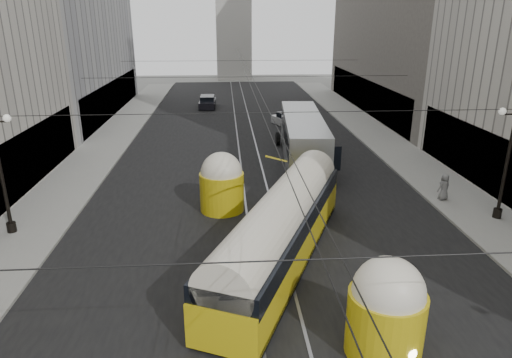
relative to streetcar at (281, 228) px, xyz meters
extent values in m
cube|color=black|center=(-0.50, 18.11, -1.67)|extent=(20.00, 85.00, 0.02)
cube|color=gray|center=(-12.50, 21.61, -1.59)|extent=(4.00, 72.00, 0.15)
cube|color=gray|center=(11.50, 21.61, -1.59)|extent=(4.00, 72.00, 0.15)
cube|color=gray|center=(-1.25, 18.11, -1.67)|extent=(0.12, 85.00, 0.04)
cube|color=gray|center=(0.25, 18.11, -1.67)|extent=(0.12, 85.00, 0.04)
cube|color=black|center=(-14.55, 9.61, 0.33)|extent=(0.10, 18.00, 3.60)
cube|color=black|center=(-14.55, 33.61, 0.33)|extent=(0.10, 25.20, 3.60)
cube|color=black|center=(13.55, 7.61, 0.33)|extent=(0.10, 18.00, 3.60)
cube|color=black|center=(13.55, 33.61, 0.33)|extent=(0.10, 28.80, 3.60)
cube|color=#B2AFA8|center=(-0.50, 65.61, 10.33)|extent=(6.00, 6.00, 24.00)
cylinder|color=black|center=(-13.10, 3.61, 1.48)|extent=(0.18, 0.18, 6.00)
cylinder|color=black|center=(-13.10, 3.61, -1.27)|extent=(0.44, 0.44, 0.50)
sphere|color=white|center=(-12.35, 3.61, 4.23)|extent=(0.36, 0.36, 0.36)
cylinder|color=black|center=(12.10, 3.61, 1.48)|extent=(0.18, 0.18, 6.00)
cylinder|color=black|center=(12.10, 3.61, -1.27)|extent=(0.44, 0.44, 0.50)
sphere|color=white|center=(11.35, 3.61, 4.23)|extent=(0.36, 0.36, 0.36)
cylinder|color=black|center=(-0.50, -10.39, 4.33)|extent=(25.00, 0.03, 0.03)
cylinder|color=black|center=(-0.50, 3.61, 4.33)|extent=(25.00, 0.03, 0.03)
cylinder|color=black|center=(-0.50, 17.61, 4.33)|extent=(25.00, 0.03, 0.03)
cylinder|color=black|center=(-0.50, 31.61, 4.33)|extent=(25.00, 0.03, 0.03)
cylinder|color=black|center=(-0.50, 21.61, 4.13)|extent=(0.03, 72.00, 0.03)
cylinder|color=black|center=(-0.10, 21.61, 4.13)|extent=(0.03, 72.00, 0.03)
cube|color=gold|center=(0.00, 0.00, -0.67)|extent=(7.54, 13.15, 1.61)
cube|color=black|center=(0.00, 0.00, -1.43)|extent=(7.38, 12.79, 0.28)
cube|color=black|center=(0.00, 0.00, 0.37)|extent=(7.48, 12.98, 0.81)
cylinder|color=silver|center=(0.00, 0.00, 0.66)|extent=(7.20, 12.86, 2.18)
cylinder|color=gold|center=(2.60, -5.99, -0.58)|extent=(2.46, 2.46, 2.18)
sphere|color=silver|center=(2.60, -5.99, 0.56)|extent=(2.27, 2.27, 2.27)
cylinder|color=gold|center=(-2.60, 6.00, -0.58)|extent=(2.46, 2.46, 2.18)
sphere|color=silver|center=(-2.60, 6.00, 0.56)|extent=(2.27, 2.27, 2.27)
sphere|color=#FFF2BF|center=(3.06, -7.05, -0.86)|extent=(0.36, 0.36, 0.36)
cube|color=#ACAFB2|center=(3.48, 15.26, 0.03)|extent=(3.86, 13.35, 3.29)
cube|color=black|center=(3.48, 15.26, 0.58)|extent=(3.84, 12.89, 1.21)
cube|color=black|center=(3.48, 8.73, 0.42)|extent=(2.52, 0.32, 1.54)
cylinder|color=black|center=(2.11, 10.85, -1.12)|extent=(0.30, 1.10, 1.10)
cylinder|color=black|center=(4.85, 10.85, -1.12)|extent=(0.30, 1.10, 1.10)
cylinder|color=black|center=(2.11, 19.67, -1.12)|extent=(0.30, 1.10, 1.10)
cylinder|color=black|center=(4.85, 19.67, -1.12)|extent=(0.30, 1.10, 1.10)
cube|color=silver|center=(3.97, 26.67, -1.22)|extent=(3.17, 4.57, 0.75)
cube|color=black|center=(3.97, 26.67, -0.69)|extent=(2.28, 2.72, 0.71)
cylinder|color=black|center=(3.19, 25.23, -1.37)|extent=(0.22, 0.60, 0.60)
cylinder|color=black|center=(4.75, 25.23, -1.37)|extent=(0.22, 0.60, 0.60)
cylinder|color=black|center=(3.19, 28.11, -1.37)|extent=(0.22, 0.60, 0.60)
cylinder|color=black|center=(4.75, 28.11, -1.37)|extent=(0.22, 0.60, 0.60)
cube|color=black|center=(-4.41, 37.37, -1.19)|extent=(1.97, 4.56, 0.80)
cube|color=black|center=(-4.41, 37.37, -0.62)|extent=(1.70, 2.53, 0.76)
cylinder|color=black|center=(-5.24, 35.84, -1.35)|extent=(0.22, 0.64, 0.64)
cylinder|color=black|center=(-3.57, 35.84, -1.35)|extent=(0.22, 0.64, 0.64)
cylinder|color=black|center=(-5.24, 38.91, -1.35)|extent=(0.22, 0.64, 0.64)
cylinder|color=black|center=(-3.57, 38.91, -1.35)|extent=(0.22, 0.64, 0.64)
imported|color=slate|center=(10.35, 6.29, -0.72)|extent=(0.90, 0.72, 1.59)
camera|label=1|loc=(-2.33, -17.82, 8.60)|focal=32.00mm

